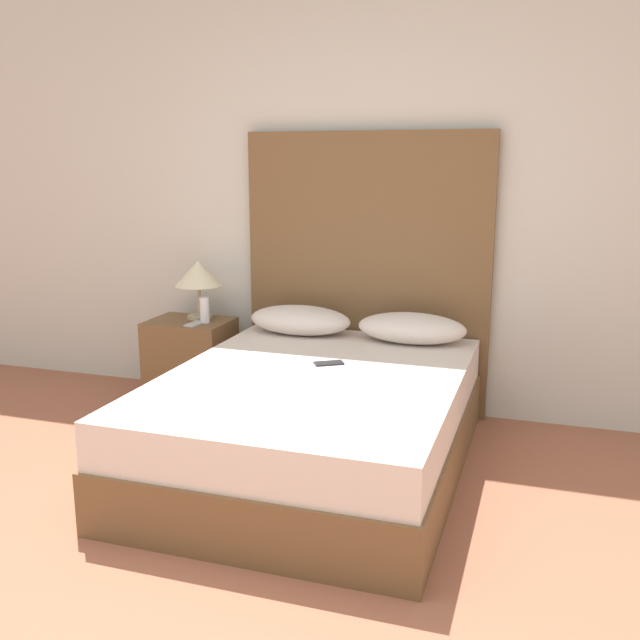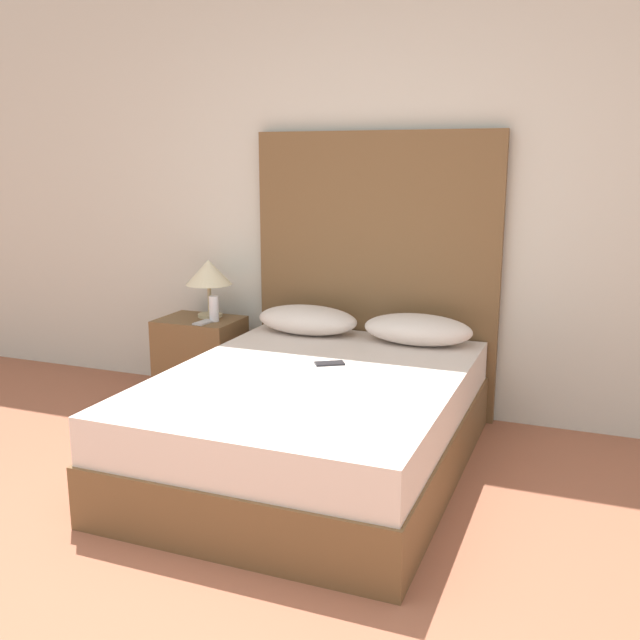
{
  "view_description": "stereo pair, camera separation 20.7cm",
  "coord_description": "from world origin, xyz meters",
  "px_view_note": "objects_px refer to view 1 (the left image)",
  "views": [
    {
      "loc": [
        1.08,
        -1.58,
        1.53
      ],
      "look_at": [
        -0.0,
        1.71,
        0.75
      ],
      "focal_mm": 40.0,
      "sensor_mm": 36.0,
      "label": 1
    },
    {
      "loc": [
        1.27,
        -1.51,
        1.53
      ],
      "look_at": [
        -0.0,
        1.71,
        0.75
      ],
      "focal_mm": 40.0,
      "sensor_mm": 36.0,
      "label": 2
    }
  ],
  "objects_px": {
    "nightstand": "(191,362)",
    "table_lamp": "(198,275)",
    "phone_on_nightstand": "(195,324)",
    "phone_on_bed": "(329,363)",
    "bed": "(314,422)"
  },
  "relations": [
    {
      "from": "nightstand",
      "to": "phone_on_nightstand",
      "type": "bearing_deg",
      "value": -46.58
    },
    {
      "from": "bed",
      "to": "phone_on_bed",
      "type": "relative_size",
      "value": 11.67
    },
    {
      "from": "table_lamp",
      "to": "nightstand",
      "type": "bearing_deg",
      "value": -113.38
    },
    {
      "from": "phone_on_bed",
      "to": "phone_on_nightstand",
      "type": "xyz_separation_m",
      "value": [
        -0.99,
        0.42,
        0.05
      ]
    },
    {
      "from": "bed",
      "to": "phone_on_nightstand",
      "type": "bearing_deg",
      "value": 148.33
    },
    {
      "from": "phone_on_bed",
      "to": "table_lamp",
      "type": "distance_m",
      "value": 1.25
    },
    {
      "from": "nightstand",
      "to": "table_lamp",
      "type": "xyz_separation_m",
      "value": [
        0.03,
        0.08,
        0.55
      ]
    },
    {
      "from": "table_lamp",
      "to": "bed",
      "type": "bearing_deg",
      "value": -36.91
    },
    {
      "from": "nightstand",
      "to": "table_lamp",
      "type": "relative_size",
      "value": 1.48
    },
    {
      "from": "nightstand",
      "to": "table_lamp",
      "type": "distance_m",
      "value": 0.56
    },
    {
      "from": "nightstand",
      "to": "phone_on_bed",
      "type": "bearing_deg",
      "value": -25.5
    },
    {
      "from": "phone_on_nightstand",
      "to": "table_lamp",
      "type": "bearing_deg",
      "value": 108.44
    },
    {
      "from": "bed",
      "to": "phone_on_bed",
      "type": "xyz_separation_m",
      "value": [
        0.02,
        0.18,
        0.26
      ]
    },
    {
      "from": "table_lamp",
      "to": "phone_on_nightstand",
      "type": "relative_size",
      "value": 2.36
    },
    {
      "from": "bed",
      "to": "phone_on_bed",
      "type": "distance_m",
      "value": 0.31
    }
  ]
}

